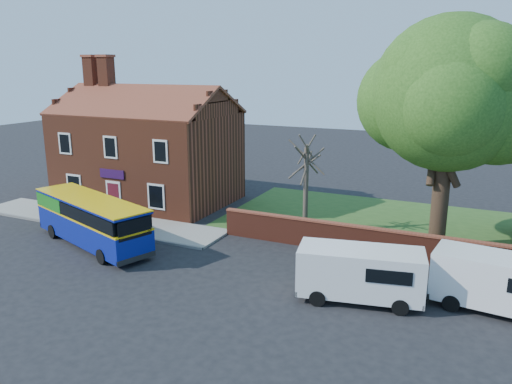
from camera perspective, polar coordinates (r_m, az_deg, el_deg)
The scene contains 11 objects.
ground at distance 25.84m, azimuth -14.61°, elevation -8.64°, with size 120.00×120.00×0.00m, color black.
pavement at distance 34.27m, azimuth -17.66°, elevation -3.05°, with size 18.00×3.50×0.12m, color gray.
kerb at distance 33.07m, azimuth -19.69°, elevation -3.82°, with size 18.00×0.15×0.14m, color slate.
grass_strip at distance 32.79m, azimuth 19.31°, elevation -4.03°, with size 26.00×12.00×0.04m, color #426B28.
shop_building at distance 37.81m, azimuth -12.24°, elevation 4.12°, with size 12.30×8.13×10.50m.
boundary_wall at distance 26.87m, azimuth 18.09°, elevation -6.14°, with size 22.00×0.38×1.60m.
bus at distance 29.55m, azimuth -18.53°, elevation -2.81°, with size 9.18×5.12×2.73m.
van_near at distance 22.01m, azimuth 11.87°, elevation -8.94°, with size 5.56×3.07×2.31m.
van_far at distance 22.91m, azimuth 26.38°, elevation -9.18°, with size 5.56×2.72×2.35m.
large_tree at distance 28.36m, azimuth 21.49°, elevation 9.88°, with size 10.23×8.09×12.48m.
bare_tree at distance 29.91m, azimuth 5.72°, elevation 0.75°, with size 2.12×2.53×5.66m.
Camera 1 is at (15.50, -18.18, 9.84)m, focal length 35.00 mm.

